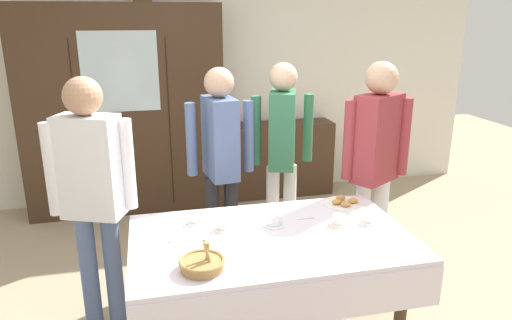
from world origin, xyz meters
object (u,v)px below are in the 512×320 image
object	(u,v)px
pastry_plate	(344,203)
person_behind_table_left	(221,153)
bookshelf_low	(283,159)
tea_cup_near_left	(369,218)
dining_table	(273,255)
tea_cup_front_edge	(339,221)
tea_cup_mid_left	(274,222)
tea_cup_back_edge	(224,225)
spoon_near_right	(309,218)
person_by_cabinet	(376,154)
person_near_right_end	(92,185)
book_stack	(283,121)
bread_basket	(202,264)
wall_cabinet	(124,111)
spoon_front_edge	(166,242)
tea_cup_near_right	(196,219)
spoon_far_right	(371,237)
person_behind_table_right	(282,143)

from	to	relation	value
pastry_plate	person_behind_table_left	size ratio (longest dim) A/B	0.17
bookshelf_low	tea_cup_near_left	bearing A→B (deg)	-94.10
dining_table	tea_cup_front_edge	distance (m)	0.48
bookshelf_low	tea_cup_mid_left	distance (m)	2.63
tea_cup_back_edge	spoon_near_right	size ratio (longest dim) A/B	1.09
person_by_cabinet	person_near_right_end	distance (m)	1.97
tea_cup_front_edge	pastry_plate	world-z (taller)	tea_cup_front_edge
book_stack	person_behind_table_left	distance (m)	1.89
tea_cup_front_edge	spoon_near_right	size ratio (longest dim) A/B	1.09
bread_basket	person_near_right_end	world-z (taller)	person_near_right_end
bookshelf_low	spoon_near_right	xyz separation A→B (m)	(-0.54, -2.43, 0.36)
tea_cup_near_left	pastry_plate	xyz separation A→B (m)	(-0.04, 0.31, -0.01)
wall_cabinet	spoon_front_edge	size ratio (longest dim) A/B	18.06
tea_cup_near_left	tea_cup_front_edge	bearing A→B (deg)	175.16
tea_cup_near_right	person_behind_table_left	distance (m)	0.79
spoon_far_right	person_near_right_end	size ratio (longest dim) A/B	0.07
bookshelf_low	person_behind_table_left	bearing A→B (deg)	-121.12
bookshelf_low	tea_cup_mid_left	size ratio (longest dim) A/B	8.80
dining_table	person_near_right_end	bearing A→B (deg)	156.91
tea_cup_near_right	person_near_right_end	distance (m)	0.67
book_stack	person_behind_table_left	bearing A→B (deg)	-121.12
wall_cabinet	tea_cup_mid_left	xyz separation A→B (m)	(0.95, -2.43, -0.27)
bookshelf_low	pastry_plate	bearing A→B (deg)	-95.61
bread_basket	pastry_plate	size ratio (longest dim) A/B	0.86
tea_cup_near_right	pastry_plate	world-z (taller)	tea_cup_near_right
wall_cabinet	bookshelf_low	distance (m)	1.85
wall_cabinet	pastry_plate	xyz separation A→B (m)	(1.51, -2.21, -0.28)
bookshelf_low	person_by_cabinet	distance (m)	2.13
spoon_near_right	person_behind_table_left	bearing A→B (deg)	118.23
wall_cabinet	tea_cup_front_edge	distance (m)	2.85
wall_cabinet	pastry_plate	bearing A→B (deg)	-55.64
tea_cup_mid_left	person_by_cabinet	xyz separation A→B (m)	(0.89, 0.44, 0.25)
bookshelf_low	bread_basket	distance (m)	3.19
book_stack	person_behind_table_right	size ratio (longest dim) A/B	0.12
book_stack	tea_cup_near_left	world-z (taller)	book_stack
tea_cup_front_edge	person_by_cabinet	xyz separation A→B (m)	(0.49, 0.51, 0.25)
bookshelf_low	person_behind_table_right	world-z (taller)	person_behind_table_right
bookshelf_low	spoon_front_edge	size ratio (longest dim) A/B	9.61
person_behind_table_left	pastry_plate	bearing A→B (deg)	-40.72
dining_table	tea_cup_near_right	xyz separation A→B (m)	(-0.41, 0.31, 0.14)
tea_cup_mid_left	spoon_near_right	size ratio (longest dim) A/B	1.09
bookshelf_low	tea_cup_near_left	world-z (taller)	bookshelf_low
book_stack	tea_cup_near_left	distance (m)	2.57
person_near_right_end	bookshelf_low	bearing A→B (deg)	49.86
spoon_near_right	spoon_far_right	size ratio (longest dim) A/B	1.00
spoon_far_right	person_behind_table_left	distance (m)	1.37
wall_cabinet	tea_cup_back_edge	size ratio (longest dim) A/B	16.53
tea_cup_near_right	spoon_far_right	world-z (taller)	tea_cup_near_right
tea_cup_mid_left	person_behind_table_right	distance (m)	1.08
person_behind_table_right	person_near_right_end	bearing A→B (deg)	-152.69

